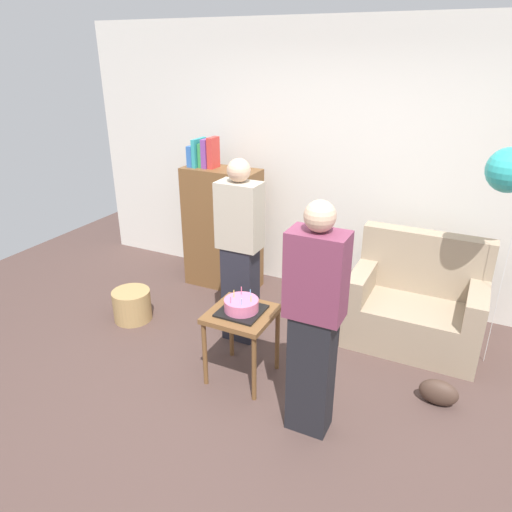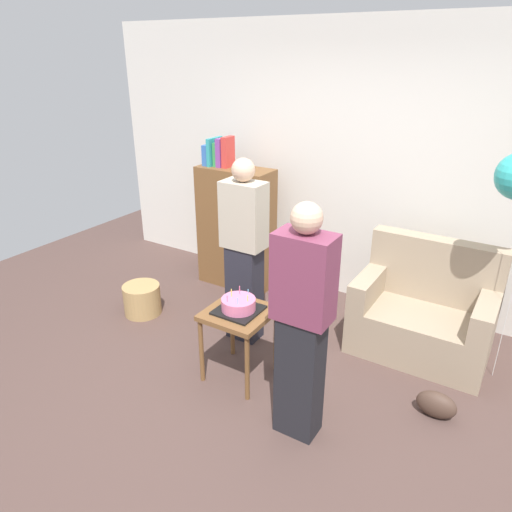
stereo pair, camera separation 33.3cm
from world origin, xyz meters
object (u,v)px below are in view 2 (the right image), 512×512
Objects in this scene: couch at (423,315)px; birthday_cake at (239,305)px; bookshelf at (236,226)px; wicker_basket at (142,299)px; person_holding_cake at (302,325)px; person_blowing_candles at (244,252)px; handbag at (436,405)px; side_table at (239,321)px.

couch reaches higher than birthday_cake.
bookshelf is (-2.07, 0.23, 0.34)m from couch.
birthday_cake is 0.89× the size of wicker_basket.
bookshelf is at bearing -52.32° from person_holding_cake.
person_blowing_candles is at bearing 118.71° from birthday_cake.
handbag is at bearing -67.98° from couch.
person_holding_cake is 1.24m from handbag.
birthday_cake is at bearing -55.16° from bookshelf.
person_holding_cake is at bearing -141.19° from handbag.
side_table is at bearing -134.90° from couch.
bookshelf is 1.66m from birthday_cake.
birthday_cake is 1.47m from wicker_basket.
wicker_basket is at bearing -170.19° from person_blowing_candles.
person_holding_cake is at bearing -45.49° from bookshelf.
wicker_basket is at bearing -161.71° from couch.
person_holding_cake is 5.82× the size of handbag.
birthday_cake is at bearing -61.44° from person_blowing_candles.
side_table is at bearing -29.80° from person_holding_cake.
handbag is (2.80, 0.03, -0.05)m from wicker_basket.
bookshelf is 5.74× the size of handbag.
bookshelf reaches higher than handbag.
couch is 0.67× the size of person_holding_cake.
side_table is 2.10× the size of handbag.
person_holding_cake reaches higher than side_table.
bookshelf is 4.46× the size of wicker_basket.
couch is 1.57m from person_holding_cake.
person_blowing_candles is (-0.27, 0.50, 0.33)m from side_table.
wicker_basket is (-1.36, 0.31, -0.35)m from side_table.
person_blowing_candles reaches higher than side_table.
wicker_basket is at bearing -23.15° from person_holding_cake.
person_holding_cake reaches higher than couch.
side_table is (0.95, -1.36, -0.18)m from bookshelf.
person_blowing_candles reaches higher than wicker_basket.
couch is 3.93× the size of handbag.
person_blowing_candles is at bearing -46.57° from person_holding_cake.
person_blowing_candles reaches higher than handbag.
bookshelf reaches higher than wicker_basket.
wicker_basket is 1.29× the size of handbag.
wicker_basket is at bearing 167.13° from birthday_cake.
birthday_cake is at bearing -29.80° from person_holding_cake.
person_holding_cake reaches higher than birthday_cake.
birthday_cake is (-0.00, 0.00, 0.14)m from side_table.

